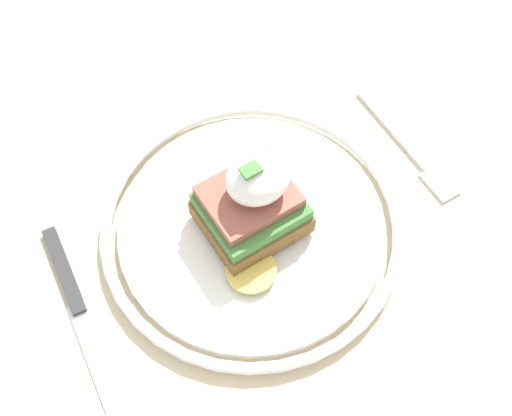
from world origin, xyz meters
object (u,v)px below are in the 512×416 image
Objects in this scene: plate at (256,223)px; fork at (410,149)px; knife at (78,308)px; sandwich at (256,201)px.

fork is at bearing 177.11° from plate.
knife is (0.17, -0.02, -0.01)m from plate.
sandwich is at bearing -48.77° from plate.
sandwich is 0.17m from knife.
sandwich is at bearing -2.98° from fork.
fork is at bearing 175.98° from knife.
sandwich is at bearing 174.91° from knife.
plate is at bearing 174.83° from knife.
plate is 0.04m from sandwich.
sandwich reaches higher than knife.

